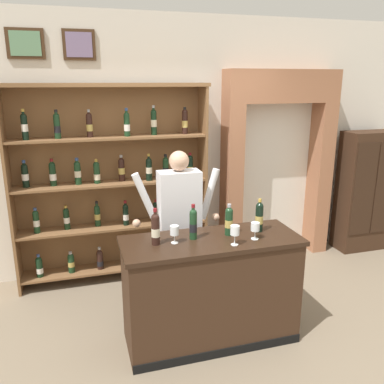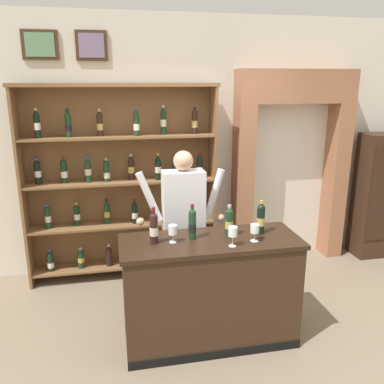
# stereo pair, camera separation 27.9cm
# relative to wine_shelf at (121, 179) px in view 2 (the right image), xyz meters

# --- Properties ---
(ground_plane) EXTENTS (14.00, 14.00, 0.02)m
(ground_plane) POSITION_rel_wine_shelf_xyz_m (0.71, -1.47, -1.20)
(ground_plane) COLOR #7A6B56
(back_wall) EXTENTS (12.00, 0.19, 3.02)m
(back_wall) POSITION_rel_wine_shelf_xyz_m (0.71, 0.28, 0.32)
(back_wall) COLOR silver
(back_wall) RESTS_ON ground
(wine_shelf) EXTENTS (2.21, 0.34, 2.26)m
(wine_shelf) POSITION_rel_wine_shelf_xyz_m (0.00, 0.00, 0.00)
(wine_shelf) COLOR brown
(wine_shelf) RESTS_ON ground
(archway_doorway) EXTENTS (1.47, 0.45, 2.41)m
(archway_doorway) POSITION_rel_wine_shelf_xyz_m (2.12, 0.14, 0.19)
(archway_doorway) COLOR #9E6647
(archway_doorway) RESTS_ON ground
(side_cabinet) EXTENTS (0.71, 0.38, 1.64)m
(side_cabinet) POSITION_rel_wine_shelf_xyz_m (3.39, -0.09, -0.37)
(side_cabinet) COLOR #382316
(side_cabinet) RESTS_ON ground
(tasting_counter) EXTENTS (1.55, 0.60, 0.98)m
(tasting_counter) POSITION_rel_wine_shelf_xyz_m (0.69, -1.47, -0.70)
(tasting_counter) COLOR #382316
(tasting_counter) RESTS_ON ground
(shopkeeper) EXTENTS (0.89, 0.22, 1.64)m
(shopkeeper) POSITION_rel_wine_shelf_xyz_m (0.57, -0.85, -0.19)
(shopkeeper) COLOR #2D3347
(shopkeeper) RESTS_ON ground
(tasting_bottle_brunello) EXTENTS (0.07, 0.07, 0.31)m
(tasting_bottle_brunello) POSITION_rel_wine_shelf_xyz_m (0.21, -1.46, -0.08)
(tasting_bottle_brunello) COLOR black
(tasting_bottle_brunello) RESTS_ON tasting_counter
(tasting_bottle_bianco) EXTENTS (0.07, 0.07, 0.31)m
(tasting_bottle_bianco) POSITION_rel_wine_shelf_xyz_m (0.54, -1.43, -0.08)
(tasting_bottle_bianco) COLOR #19381E
(tasting_bottle_bianco) RESTS_ON tasting_counter
(tasting_bottle_prosecco) EXTENTS (0.07, 0.07, 0.28)m
(tasting_bottle_prosecco) POSITION_rel_wine_shelf_xyz_m (0.87, -1.42, -0.08)
(tasting_bottle_prosecco) COLOR #19381E
(tasting_bottle_prosecco) RESTS_ON tasting_counter
(tasting_bottle_riserva) EXTENTS (0.07, 0.07, 0.30)m
(tasting_bottle_riserva) POSITION_rel_wine_shelf_xyz_m (1.16, -1.42, -0.08)
(tasting_bottle_riserva) COLOR black
(tasting_bottle_riserva) RESTS_ON tasting_counter
(wine_glass_right) EXTENTS (0.08, 0.08, 0.15)m
(wine_glass_right) POSITION_rel_wine_shelf_xyz_m (1.05, -1.58, -0.11)
(wine_glass_right) COLOR silver
(wine_glass_right) RESTS_ON tasting_counter
(wine_glass_left) EXTENTS (0.08, 0.08, 0.17)m
(wine_glass_left) POSITION_rel_wine_shelf_xyz_m (0.83, -1.65, -0.10)
(wine_glass_left) COLOR silver
(wine_glass_left) RESTS_ON tasting_counter
(wine_glass_spare) EXTENTS (0.07, 0.07, 0.15)m
(wine_glass_spare) POSITION_rel_wine_shelf_xyz_m (0.37, -1.47, -0.11)
(wine_glass_spare) COLOR silver
(wine_glass_spare) RESTS_ON tasting_counter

